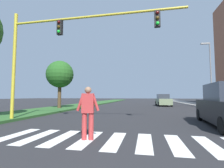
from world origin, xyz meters
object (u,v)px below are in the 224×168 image
(street_lamp_right, at_px, (210,68))
(pedestrian_performer, at_px, (88,110))
(sedan_midblock, at_px, (163,100))
(traffic_light_gantry, at_px, (59,41))
(tree_mid, at_px, (60,75))

(street_lamp_right, xyz_separation_m, pedestrian_performer, (-9.17, -15.67, -3.66))
(street_lamp_right, distance_m, sedan_midblock, 7.19)
(pedestrian_performer, height_order, sedan_midblock, pedestrian_performer)
(traffic_light_gantry, relative_size, sedan_midblock, 2.27)
(tree_mid, distance_m, street_lamp_right, 16.95)
(tree_mid, height_order, sedan_midblock, tree_mid)
(tree_mid, relative_size, sedan_midblock, 1.20)
(traffic_light_gantry, height_order, pedestrian_performer, traffic_light_gantry)
(street_lamp_right, bearing_deg, sedan_midblock, 143.26)
(tree_mid, bearing_deg, pedestrian_performer, -57.08)
(pedestrian_performer, bearing_deg, street_lamp_right, 59.65)
(sedan_midblock, bearing_deg, tree_mid, -143.44)
(tree_mid, distance_m, traffic_light_gantry, 9.15)
(tree_mid, distance_m, sedan_midblock, 14.42)
(tree_mid, distance_m, pedestrian_performer, 13.27)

